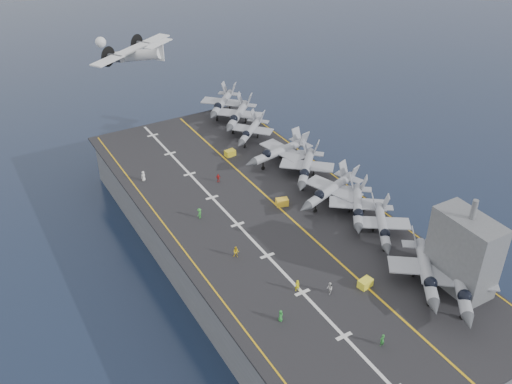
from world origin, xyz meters
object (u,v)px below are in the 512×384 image
tow_cart_a (365,283)px  island_superstructure (465,244)px  fighter_jet_0 (460,281)px  transport_plane (133,56)px

tow_cart_a → island_superstructure: bearing=-27.9°
fighter_jet_0 → tow_cart_a: (-10.23, 8.36, -2.20)m
island_superstructure → tow_cart_a: (-12.16, 6.43, -6.86)m
fighter_jet_0 → tow_cart_a: size_ratio=8.30×
fighter_jet_0 → transport_plane: size_ratio=0.65×
island_superstructure → transport_plane: size_ratio=0.49×
fighter_jet_0 → tow_cart_a: 13.39m
tow_cart_a → transport_plane: size_ratio=0.08×
island_superstructure → tow_cart_a: island_superstructure is taller
island_superstructure → transport_plane: bearing=103.4°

